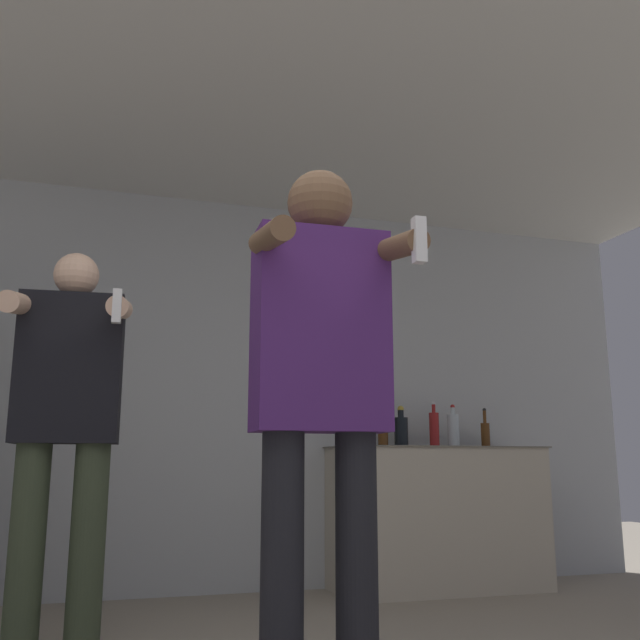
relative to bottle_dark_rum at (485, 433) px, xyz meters
The scene contains 10 objects.
wall_back 2.28m from the bottle_dark_rum, behind, with size 7.00×0.06×2.55m.
ceiling_slab 3.02m from the bottle_dark_rum, 150.51° to the right, with size 7.00×3.49×0.05m.
counter 0.70m from the bottle_dark_rum, behind, with size 1.38×0.60×0.90m.
bottle_dark_rum is the anchor object (origin of this frame).
bottle_amber_bourbon 0.63m from the bottle_dark_rum, behind, with size 0.09×0.09×0.27m.
bottle_red_label 0.39m from the bottle_dark_rum, behind, with size 0.07×0.07×0.30m.
bottle_short_whiskey 0.77m from the bottle_dark_rum, behind, with size 0.07×0.07×0.35m.
bottle_tall_gin 0.25m from the bottle_dark_rum, behind, with size 0.08×0.08×0.29m.
person_woman_foreground 2.91m from the bottle_dark_rum, 130.61° to the right, with size 0.50×0.49×1.78m.
person_man_side 2.92m from the bottle_dark_rum, 157.86° to the right, with size 0.54×0.50×1.73m.
Camera 1 is at (-0.34, -1.65, 0.78)m, focal length 40.00 mm.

